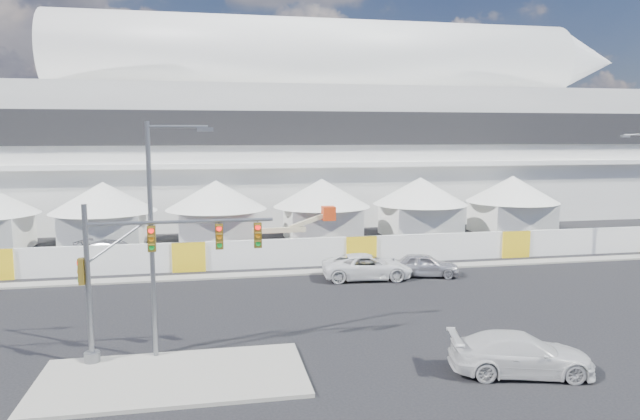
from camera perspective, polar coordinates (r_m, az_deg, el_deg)
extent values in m
plane|color=black|center=(26.26, -0.52, -12.94)|extent=(160.00, 160.00, 0.00)
cube|color=gray|center=(23.13, -14.47, -15.92)|extent=(10.00, 5.00, 0.15)
cube|color=gray|center=(45.01, 22.34, -4.73)|extent=(80.00, 1.20, 0.12)
cube|color=silver|center=(67.39, -0.26, 5.69)|extent=(80.00, 24.00, 14.00)
cube|color=black|center=(55.46, 2.08, 8.18)|extent=(68.00, 0.30, 3.20)
cube|color=white|center=(55.29, 2.12, 4.55)|extent=(72.00, 0.80, 0.50)
cylinder|color=white|center=(65.95, 0.07, 15.04)|extent=(57.60, 8.40, 8.40)
cylinder|color=white|center=(66.30, 1.82, 14.63)|extent=(51.60, 6.80, 6.80)
cylinder|color=white|center=(66.71, 3.55, 14.21)|extent=(45.60, 5.20, 5.20)
cone|color=white|center=(79.01, 24.83, 13.27)|extent=(8.00, 7.60, 7.60)
cube|color=silver|center=(49.56, -20.72, -1.87)|extent=(6.00, 6.00, 3.00)
cone|color=silver|center=(49.21, -20.87, 1.23)|extent=(8.40, 8.40, 2.40)
cube|color=silver|center=(48.81, -10.26, -1.64)|extent=(6.00, 6.00, 3.00)
cone|color=silver|center=(48.46, -10.33, 1.52)|extent=(8.40, 8.40, 2.40)
cube|color=silver|center=(49.71, 0.17, -1.35)|extent=(6.00, 6.00, 3.00)
cone|color=silver|center=(49.36, 0.18, 1.75)|extent=(8.40, 8.40, 2.40)
cube|color=silver|center=(52.17, 9.92, -1.04)|extent=(6.00, 6.00, 3.00)
cone|color=silver|center=(51.84, 9.99, 1.91)|extent=(8.40, 8.40, 2.40)
cube|color=silver|center=(55.98, 18.57, -0.74)|extent=(6.00, 6.00, 3.00)
cone|color=silver|center=(55.67, 18.69, 2.01)|extent=(8.40, 8.40, 2.40)
cube|color=white|center=(40.90, 4.11, -4.02)|extent=(70.00, 0.25, 2.00)
imported|color=silver|center=(37.96, 10.39, -5.42)|extent=(2.83, 4.71, 1.50)
imported|color=white|center=(36.80, 4.74, -5.65)|extent=(3.16, 5.98, 1.60)
imported|color=silver|center=(23.98, 19.43, -13.41)|extent=(3.40, 5.81, 1.58)
imported|color=black|center=(54.07, 27.56, -2.37)|extent=(1.78, 4.08, 1.37)
imported|color=#B2B3B7|center=(43.60, -19.78, -3.98)|extent=(4.40, 6.03, 1.62)
cylinder|color=slate|center=(24.41, -22.17, -6.90)|extent=(0.21, 0.21, 6.37)
cylinder|color=slate|center=(25.30, -21.82, -13.47)|extent=(0.62, 0.62, 0.40)
cylinder|color=slate|center=(23.49, -13.68, -1.15)|extent=(7.32, 0.14, 0.14)
cube|color=#594714|center=(23.68, -16.48, -2.76)|extent=(0.32, 0.22, 1.05)
cube|color=#594714|center=(23.56, -10.04, -2.62)|extent=(0.32, 0.22, 1.05)
cube|color=#594714|center=(23.63, -6.24, -2.52)|extent=(0.32, 0.22, 1.05)
cube|color=#594714|center=(24.34, -22.74, -5.69)|extent=(0.22, 0.32, 1.05)
cylinder|color=gray|center=(23.90, -16.49, -3.03)|extent=(0.19, 0.19, 9.57)
cylinder|color=gray|center=(23.43, -14.04, 8.09)|extent=(2.34, 0.13, 0.13)
cube|color=gray|center=(23.40, -11.40, 7.90)|extent=(0.64, 0.27, 0.16)
cylinder|color=gray|center=(47.82, 29.21, 6.58)|extent=(2.29, 0.13, 0.13)
cube|color=gray|center=(47.15, 28.22, 6.52)|extent=(0.63, 0.26, 0.16)
cube|color=red|center=(42.84, -5.75, -4.09)|extent=(3.83, 1.79, 1.16)
cube|color=beige|center=(42.68, -4.09, -2.03)|extent=(4.00, 0.49, 0.37)
cube|color=beige|center=(42.91, -1.03, -1.11)|extent=(3.10, 0.41, 1.27)
cube|color=red|center=(43.11, 0.90, -0.36)|extent=(0.97, 0.97, 1.05)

